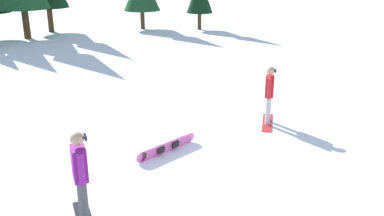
% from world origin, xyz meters
% --- Properties ---
extents(ground_plane, '(800.00, 800.00, 0.00)m').
position_xyz_m(ground_plane, '(0.00, 0.00, 0.00)').
color(ground_plane, white).
extents(snowboarder_foreground, '(0.64, 1.55, 1.80)m').
position_xyz_m(snowboarder_foreground, '(-3.24, -1.00, 0.96)').
color(snowboarder_foreground, black).
rests_on(snowboarder_foreground, ground_plane).
extents(snowboarder_midground, '(0.73, 1.46, 1.70)m').
position_xyz_m(snowboarder_midground, '(1.54, 3.41, 0.90)').
color(snowboarder_midground, red).
rests_on(snowboarder_midground, ground_plane).
extents(loose_snowboard_far_spare, '(1.56, 1.25, 0.29)m').
position_xyz_m(loose_snowboard_far_spare, '(-1.52, 1.79, 0.15)').
color(loose_snowboard_far_spare, pink).
rests_on(loose_snowboard_far_spare, ground_plane).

